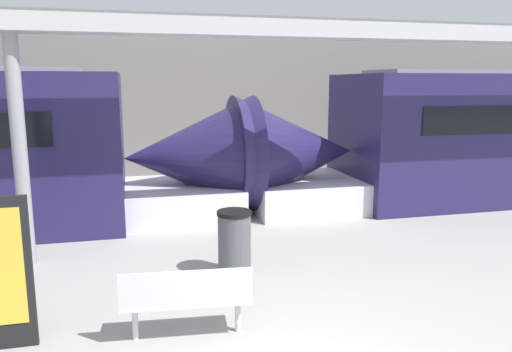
% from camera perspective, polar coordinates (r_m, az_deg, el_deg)
% --- Properties ---
extents(station_wall, '(56.00, 0.20, 5.00)m').
position_cam_1_polar(station_wall, '(16.03, -8.36, 9.07)').
color(station_wall, gray).
rests_on(station_wall, ground_plane).
extents(bench_near, '(1.51, 0.57, 0.87)m').
position_cam_1_polar(bench_near, '(5.88, -7.92, -13.48)').
color(bench_near, silver).
rests_on(bench_near, ground_plane).
extents(trash_bin, '(0.53, 0.53, 1.00)m').
position_cam_1_polar(trash_bin, '(7.66, -2.48, -7.64)').
color(trash_bin, '#4C4F54').
rests_on(trash_bin, ground_plane).
extents(support_column_near, '(0.23, 0.23, 3.65)m').
position_cam_1_polar(support_column_near, '(8.64, -25.38, 2.43)').
color(support_column_near, gray).
rests_on(support_column_near, ground_plane).
extents(canopy_beam, '(28.00, 0.60, 0.28)m').
position_cam_1_polar(canopy_beam, '(8.61, -26.46, 15.48)').
color(canopy_beam, '#B7B7BC').
rests_on(canopy_beam, support_column_near).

